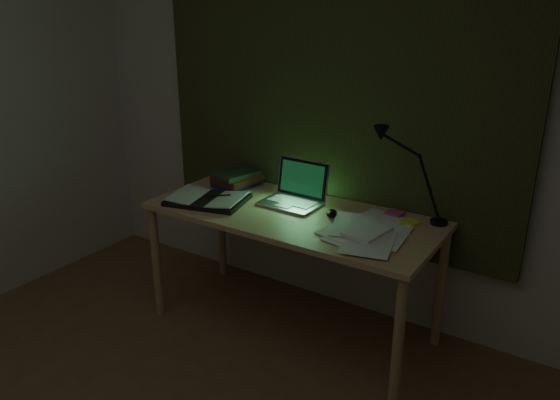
# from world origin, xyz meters

# --- Properties ---
(wall_back) EXTENTS (3.50, 0.00, 2.50)m
(wall_back) POSITION_xyz_m (0.00, 2.00, 1.25)
(wall_back) COLOR beige
(wall_back) RESTS_ON ground
(curtain) EXTENTS (2.20, 0.06, 2.00)m
(curtain) POSITION_xyz_m (0.00, 1.96, 1.45)
(curtain) COLOR #2D361B
(curtain) RESTS_ON wall_back
(desk) EXTENTS (1.56, 0.68, 0.71)m
(desk) POSITION_xyz_m (0.00, 1.58, 0.36)
(desk) COLOR #DDB277
(desk) RESTS_ON floor
(laptop) EXTENTS (0.33, 0.37, 0.23)m
(laptop) POSITION_xyz_m (-0.06, 1.66, 0.83)
(laptop) COLOR #B8B8BD
(laptop) RESTS_ON desk
(open_textbook) EXTENTS (0.48, 0.39, 0.04)m
(open_textbook) POSITION_xyz_m (-0.48, 1.46, 0.73)
(open_textbook) COLOR silver
(open_textbook) RESTS_ON desk
(book_stack) EXTENTS (0.26, 0.29, 0.10)m
(book_stack) POSITION_xyz_m (-0.51, 1.77, 0.76)
(book_stack) COLOR silver
(book_stack) RESTS_ON desk
(loose_papers) EXTENTS (0.41, 0.43, 0.02)m
(loose_papers) POSITION_xyz_m (0.40, 1.55, 0.72)
(loose_papers) COLOR white
(loose_papers) RESTS_ON desk
(mouse) EXTENTS (0.08, 0.10, 0.03)m
(mouse) POSITION_xyz_m (0.20, 1.65, 0.73)
(mouse) COLOR black
(mouse) RESTS_ON desk
(sticky_yellow) EXTENTS (0.10, 0.10, 0.02)m
(sticky_yellow) POSITION_xyz_m (0.58, 1.76, 0.72)
(sticky_yellow) COLOR #F1FF35
(sticky_yellow) RESTS_ON desk
(sticky_pink) EXTENTS (0.09, 0.09, 0.02)m
(sticky_pink) POSITION_xyz_m (0.47, 1.84, 0.72)
(sticky_pink) COLOR #CE508A
(sticky_pink) RESTS_ON desk
(desk_lamp) EXTENTS (0.35, 0.28, 0.48)m
(desk_lamp) POSITION_xyz_m (0.70, 1.85, 0.95)
(desk_lamp) COLOR black
(desk_lamp) RESTS_ON desk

